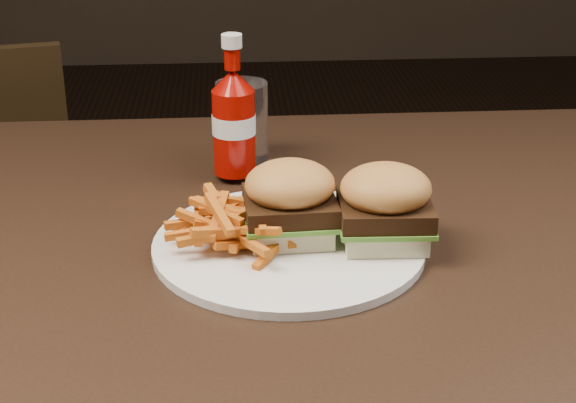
{
  "coord_description": "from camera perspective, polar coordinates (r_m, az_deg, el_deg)",
  "views": [
    {
      "loc": [
        0.02,
        -0.84,
        1.17
      ],
      "look_at": [
        0.07,
        -0.02,
        0.8
      ],
      "focal_mm": 55.0,
      "sensor_mm": 36.0,
      "label": 1
    }
  ],
  "objects": [
    {
      "name": "sandwich_half_a",
      "position": [
        0.91,
        0.12,
        -1.68
      ],
      "size": [
        0.09,
        0.08,
        0.02
      ],
      "primitive_type": "cube",
      "rotation": [
        0.0,
        0.0,
        0.05
      ],
      "color": "beige",
      "rests_on": "plate"
    },
    {
      "name": "sandwich_half_b",
      "position": [
        0.9,
        6.21,
        -1.96
      ],
      "size": [
        0.09,
        0.08,
        0.02
      ],
      "primitive_type": "cube",
      "rotation": [
        0.0,
        0.0,
        -0.04
      ],
      "color": "#F8E6B7",
      "rests_on": "plate"
    },
    {
      "name": "ketchup_bottle",
      "position": [
        1.06,
        -3.51,
        4.51
      ],
      "size": [
        0.07,
        0.07,
        0.1
      ],
      "primitive_type": "cylinder",
      "rotation": [
        0.0,
        0.0,
        0.39
      ],
      "color": "#920802",
      "rests_on": "dining_table"
    },
    {
      "name": "plate",
      "position": [
        0.91,
        0.04,
        -2.85
      ],
      "size": [
        0.28,
        0.28,
        0.01
      ],
      "primitive_type": "cylinder",
      "color": "white",
      "rests_on": "dining_table"
    },
    {
      "name": "dining_table",
      "position": [
        0.94,
        -4.56,
        -3.46
      ],
      "size": [
        1.2,
        0.8,
        0.04
      ],
      "primitive_type": "cube",
      "color": "black",
      "rests_on": "ground"
    },
    {
      "name": "tumbler",
      "position": [
        1.11,
        -2.99,
        5.13
      ],
      "size": [
        0.08,
        0.08,
        0.1
      ],
      "primitive_type": "cylinder",
      "rotation": [
        0.0,
        0.0,
        0.25
      ],
      "color": "white",
      "rests_on": "dining_table"
    },
    {
      "name": "fries_pile",
      "position": [
        0.9,
        -3.32,
        -1.18
      ],
      "size": [
        0.14,
        0.14,
        0.04
      ],
      "primitive_type": null,
      "rotation": [
        0.0,
        0.0,
        0.34
      ],
      "color": "#B55810",
      "rests_on": "plate"
    }
  ]
}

